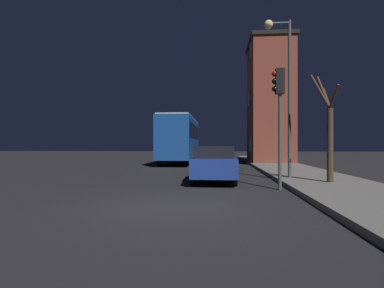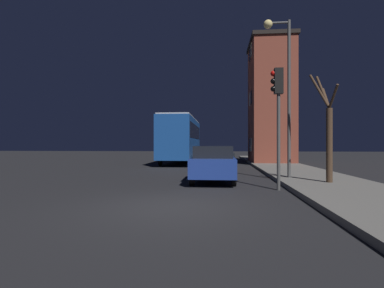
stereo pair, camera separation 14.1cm
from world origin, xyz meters
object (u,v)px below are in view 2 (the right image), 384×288
bus (181,137)px  car_near_lane (213,163)px  streetlamp (282,74)px  bare_tree (328,133)px  traffic_light (278,103)px  car_far_lane (220,154)px  car_mid_lane (220,156)px

bus → car_near_lane: bearing=-76.4°
streetlamp → bus: 13.78m
streetlamp → bare_tree: 3.37m
bare_tree → car_near_lane: 4.70m
traffic_light → bare_tree: (2.08, 1.06, -1.05)m
traffic_light → car_far_lane: 17.57m
traffic_light → car_far_lane: traffic_light is taller
traffic_light → car_mid_lane: traffic_light is taller
streetlamp → bus: (-6.02, 12.15, -2.43)m
bus → car_mid_lane: size_ratio=2.68×
traffic_light → bare_tree: bare_tree is taller
bus → car_mid_lane: 6.48m
bare_tree → car_near_lane: bearing=165.1°
car_mid_lane → traffic_light: bearing=-77.9°
streetlamp → car_mid_lane: size_ratio=1.77×
car_near_lane → bare_tree: bearing=-14.9°
streetlamp → car_mid_lane: bearing=111.7°
bare_tree → bus: size_ratio=0.40×
traffic_light → car_far_lane: (-1.99, 17.30, -2.33)m
streetlamp → car_near_lane: size_ratio=1.63×
car_near_lane → car_far_lane: (0.31, 15.07, -0.06)m
streetlamp → traffic_light: size_ratio=1.61×
streetlamp → car_near_lane: (-2.99, -0.36, -3.90)m
bare_tree → bus: bare_tree is taller
streetlamp → bare_tree: (1.39, -1.53, -2.67)m
streetlamp → car_near_lane: 4.92m
traffic_light → car_far_lane: bearing=96.6°
bare_tree → car_mid_lane: bearing=116.2°
bare_tree → traffic_light: bearing=-153.1°
car_near_lane → car_mid_lane: bearing=87.6°
car_near_lane → car_mid_lane: (0.29, 7.15, -0.01)m
car_near_lane → bus: bearing=103.6°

